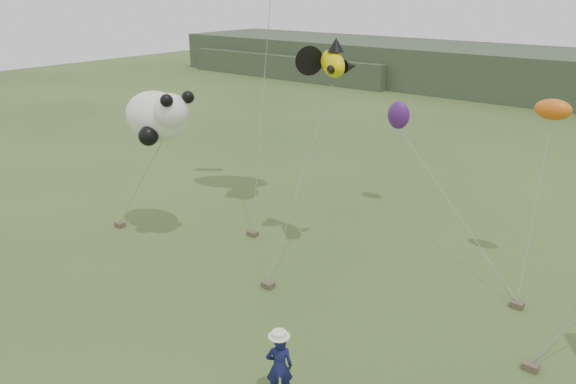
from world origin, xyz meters
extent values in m
plane|color=#385123|center=(0.00, 0.00, 0.00)|extent=(120.00, 120.00, 0.00)
cube|color=#2D3D28|center=(-30.00, 42.00, 1.25)|extent=(25.00, 8.00, 2.50)
imported|color=#121643|center=(1.66, -0.38, 0.89)|extent=(0.77, 0.74, 1.78)
cube|color=brown|center=(-5.17, 6.24, 0.10)|extent=(0.39, 0.31, 0.20)
cube|color=brown|center=(-2.01, 3.49, 0.10)|extent=(0.39, 0.31, 0.20)
cube|color=brown|center=(6.15, 4.53, 0.10)|extent=(0.39, 0.31, 0.20)
cube|color=brown|center=(-10.11, 3.47, 0.10)|extent=(0.39, 0.31, 0.20)
cube|color=brown|center=(4.88, 7.40, 0.10)|extent=(0.39, 0.31, 0.20)
ellipsoid|color=#D6C200|center=(-1.88, 6.79, 7.03)|extent=(1.75, 1.56, 1.09)
cone|color=black|center=(-3.23, 7.12, 7.03)|extent=(1.24, 1.28, 1.01)
cone|color=black|center=(-1.77, 6.79, 7.65)|extent=(0.56, 0.56, 0.45)
cone|color=black|center=(-1.54, 6.22, 6.92)|extent=(0.60, 0.63, 0.45)
cone|color=black|center=(-1.54, 7.35, 6.92)|extent=(0.60, 0.63, 0.45)
ellipsoid|color=white|center=(-8.20, 4.31, 4.82)|extent=(2.83, 1.89, 1.89)
sphere|color=white|center=(-6.95, 3.99, 5.24)|extent=(1.26, 1.26, 1.26)
sphere|color=black|center=(-6.63, 3.57, 5.71)|extent=(0.46, 0.46, 0.46)
sphere|color=black|center=(-6.53, 4.46, 5.71)|extent=(0.46, 0.46, 0.46)
sphere|color=black|center=(-7.68, 3.47, 4.29)|extent=(0.73, 0.73, 0.73)
sphere|color=black|center=(-9.04, 4.62, 4.40)|extent=(0.73, 0.73, 0.73)
ellipsoid|color=#D55D12|center=(4.24, 10.67, 5.65)|extent=(1.18, 0.69, 0.69)
ellipsoid|color=#481966|center=(-2.43, 12.81, 4.19)|extent=(1.01, 0.67, 1.23)
camera|label=1|loc=(8.77, -8.97, 9.44)|focal=35.00mm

